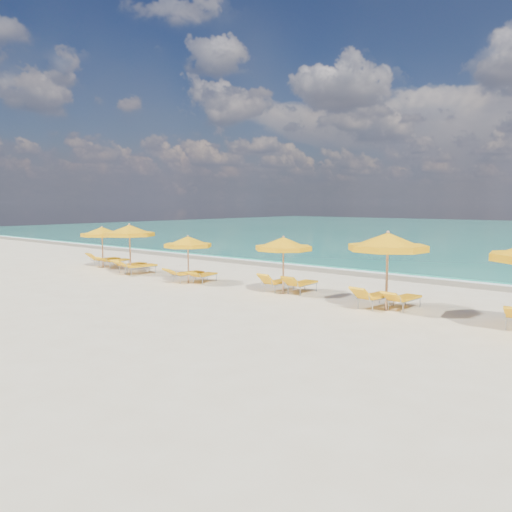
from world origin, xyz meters
The scene contains 19 objects.
ground_plane centered at (0.00, 0.00, 0.00)m, with size 120.00×120.00×0.00m, color beige.
wet_sand_band centered at (0.00, 7.40, 0.00)m, with size 120.00×2.60×0.01m, color tan.
foam_line centered at (0.00, 8.20, 0.00)m, with size 120.00×1.20×0.03m, color white.
whitecap_near centered at (-6.00, 17.00, 0.00)m, with size 14.00×0.36×0.05m, color white.
umbrella_1 centered at (-9.85, 0.27, 1.92)m, with size 2.52×2.52×2.26m.
umbrella_2 centered at (-6.70, -0.23, 2.12)m, with size 2.64×2.64×2.49m.
umbrella_3 centered at (-2.29, -0.39, 1.80)m, with size 2.49×2.49×2.11m.
umbrella_4 centered at (2.42, 0.25, 1.92)m, with size 2.88×2.88×2.26m.
umbrella_5 centered at (6.83, -0.02, 2.23)m, with size 3.18×3.18×2.62m.
lounger_1_left centered at (-10.36, 0.78, 0.23)m, with size 0.73×1.87×0.81m.
lounger_1_right centered at (-9.41, 0.80, 0.22)m, with size 0.65×1.88×0.66m.
lounger_2_left centered at (-7.10, 0.16, 0.23)m, with size 0.83×1.97×0.75m.
lounger_2_right centered at (-6.16, -0.08, 0.24)m, with size 1.00×2.13×0.79m.
lounger_3_left centered at (-2.65, -0.14, 0.22)m, with size 0.83×1.96×0.71m.
lounger_3_right centered at (-1.90, 0.21, 0.20)m, with size 0.83×1.76×0.61m.
lounger_4_left centered at (1.92, 0.61, 0.22)m, with size 0.65×1.78×0.82m.
lounger_4_right centered at (2.89, 0.83, 0.23)m, with size 0.70×1.88×0.80m.
lounger_5_left centered at (6.34, 0.18, 0.23)m, with size 0.87×1.96×0.84m.
lounger_5_right centered at (7.18, 0.57, 0.21)m, with size 0.73×1.83×0.72m.
Camera 1 is at (13.84, -15.08, 3.53)m, focal length 35.00 mm.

